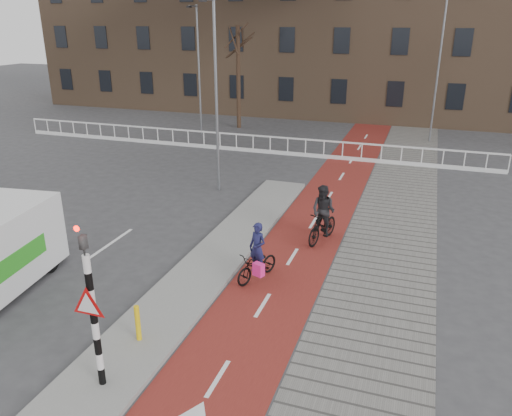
% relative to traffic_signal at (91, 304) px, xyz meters
% --- Properties ---
extents(ground, '(120.00, 120.00, 0.00)m').
position_rel_traffic_signal_xyz_m(ground, '(0.60, 2.02, -1.99)').
color(ground, '#38383A').
rests_on(ground, ground).
extents(bike_lane, '(2.50, 60.00, 0.01)m').
position_rel_traffic_signal_xyz_m(bike_lane, '(2.10, 12.02, -1.98)').
color(bike_lane, maroon).
rests_on(bike_lane, ground).
extents(sidewalk, '(3.00, 60.00, 0.01)m').
position_rel_traffic_signal_xyz_m(sidewalk, '(4.90, 12.02, -1.98)').
color(sidewalk, slate).
rests_on(sidewalk, ground).
extents(curb_island, '(1.80, 16.00, 0.12)m').
position_rel_traffic_signal_xyz_m(curb_island, '(-0.10, 6.02, -1.93)').
color(curb_island, gray).
rests_on(curb_island, ground).
extents(traffic_signal, '(0.80, 0.80, 3.68)m').
position_rel_traffic_signal_xyz_m(traffic_signal, '(0.00, 0.00, 0.00)').
color(traffic_signal, black).
rests_on(traffic_signal, curb_island).
extents(bollard, '(0.12, 0.12, 0.88)m').
position_rel_traffic_signal_xyz_m(bollard, '(-0.08, 1.55, -1.43)').
color(bollard, yellow).
rests_on(bollard, curb_island).
extents(cyclist_near, '(1.14, 1.72, 1.72)m').
position_rel_traffic_signal_xyz_m(cyclist_near, '(1.52, 5.30, -1.40)').
color(cyclist_near, black).
rests_on(cyclist_near, bike_lane).
extents(cyclist_far, '(1.02, 1.89, 1.95)m').
position_rel_traffic_signal_xyz_m(cyclist_far, '(2.73, 8.48, -1.17)').
color(cyclist_far, black).
rests_on(cyclist_far, bike_lane).
extents(railing, '(28.00, 0.10, 0.99)m').
position_rel_traffic_signal_xyz_m(railing, '(-4.40, 19.02, -1.68)').
color(railing, silver).
rests_on(railing, ground).
extents(townhouse_row, '(46.00, 10.00, 15.90)m').
position_rel_traffic_signal_xyz_m(townhouse_row, '(-2.40, 34.02, 5.82)').
color(townhouse_row, '#7F6047').
rests_on(townhouse_row, ground).
extents(tree_mid, '(0.28, 0.28, 6.63)m').
position_rel_traffic_signal_xyz_m(tree_mid, '(-6.54, 25.08, 1.32)').
color(tree_mid, black).
rests_on(tree_mid, ground).
extents(streetlight_near, '(0.12, 0.12, 7.80)m').
position_rel_traffic_signal_xyz_m(streetlight_near, '(-2.65, 12.32, 1.91)').
color(streetlight_near, slate).
rests_on(streetlight_near, ground).
extents(streetlight_left, '(0.12, 0.12, 7.79)m').
position_rel_traffic_signal_xyz_m(streetlight_left, '(-8.07, 22.28, 1.91)').
color(streetlight_left, slate).
rests_on(streetlight_left, ground).
extents(streetlight_right, '(0.12, 0.12, 8.83)m').
position_rel_traffic_signal_xyz_m(streetlight_right, '(5.91, 25.08, 2.42)').
color(streetlight_right, slate).
rests_on(streetlight_right, ground).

